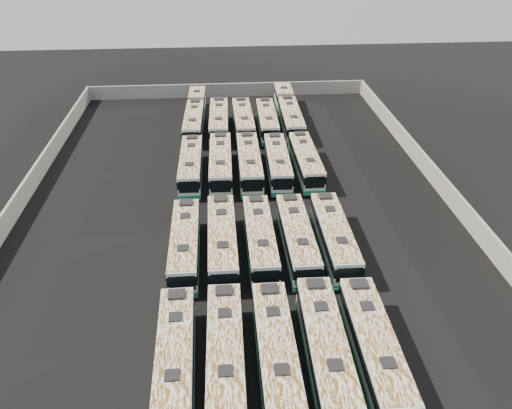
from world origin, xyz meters
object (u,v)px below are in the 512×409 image
object	(u,v)px
bus_midfront_center	(260,239)
bus_back_right	(267,121)
bus_midfront_far_left	(185,244)
bus_midback_right	(278,163)
bus_midback_far_left	(191,165)
bus_midback_center	(249,163)
bus_front_far_left	(176,359)
bus_back_left	(219,121)
bus_back_far_left	(195,115)
bus_front_left	(226,355)
bus_midback_far_right	(306,161)
bus_front_right	(326,349)
bus_midfront_far_right	(334,237)
bus_midfront_right	(297,238)
bus_back_center	(243,121)
bus_midfront_left	(222,241)
bus_back_far_right	(289,112)
bus_front_far_right	(374,348)
bus_front_center	(276,354)
bus_midback_left	(221,164)

from	to	relation	value
bus_midfront_center	bus_back_right	world-z (taller)	bus_midfront_center
bus_midfront_far_left	bus_midback_right	bearing A→B (deg)	56.79
bus_midback_far_left	bus_midback_center	size ratio (longest dim) A/B	0.97
bus_front_far_left	bus_back_left	xyz separation A→B (m)	(3.39, 41.41, 0.07)
bus_midfront_far_left	bus_back_far_left	world-z (taller)	bus_back_far_left
bus_front_left	bus_midback_far_right	size ratio (longest dim) A/B	1.00
bus_front_right	bus_midfront_center	distance (m)	13.54
bus_back_far_left	bus_front_far_left	bearing A→B (deg)	-88.59
bus_midback_far_right	bus_back_far_left	xyz separation A→B (m)	(-13.23, 16.04, -0.02)
bus_midfront_center	bus_midfront_far_right	world-z (taller)	bus_midfront_far_right
bus_front_far_left	bus_midback_right	xyz separation A→B (m)	(9.98, 28.25, -0.00)
bus_midback_far_left	bus_midfront_right	bearing A→B (deg)	-56.56
bus_midfront_far_left	bus_midback_right	size ratio (longest dim) A/B	1.00
bus_back_far_left	bus_back_center	bearing A→B (deg)	-23.19
bus_midfront_center	bus_midback_right	world-z (taller)	same
bus_back_far_left	bus_back_center	distance (m)	7.34
bus_midfront_left	bus_back_center	distance (m)	28.50
bus_midfront_far_right	bus_back_far_right	bearing A→B (deg)	90.13
bus_front_far_left	bus_back_left	distance (m)	41.54
bus_front_right	bus_front_left	bearing A→B (deg)	-179.42
bus_midback_far_left	bus_back_left	bearing A→B (deg)	75.98
bus_front_right	bus_front_far_right	size ratio (longest dim) A/B	1.02
bus_midfront_center	bus_front_far_right	bearing A→B (deg)	-63.72
bus_front_center	bus_midback_right	bearing A→B (deg)	83.29
bus_front_left	bus_front_right	world-z (taller)	bus_front_right
bus_midback_right	bus_midback_far_right	bearing A→B (deg)	3.65
bus_front_right	bus_back_center	size ratio (longest dim) A/B	1.02
bus_back_left	bus_midfront_far_right	bearing A→B (deg)	-69.43
bus_midfront_far_right	bus_back_center	bearing A→B (deg)	103.35
bus_front_right	bus_back_far_left	distance (m)	45.51
bus_midback_right	bus_back_far_left	distance (m)	18.98
bus_midfront_left	bus_midfront_far_right	world-z (taller)	bus_midfront_left
bus_front_left	bus_midfront_left	xyz separation A→B (m)	(0.04, 12.99, 0.04)
bus_front_far_left	bus_back_left	bearing A→B (deg)	84.12
bus_front_right	bus_midback_far_right	world-z (taller)	bus_front_right
bus_midfront_left	bus_back_far_right	xyz separation A→B (m)	(10.08, 31.39, 0.01)
bus_midback_left	bus_back_far_left	bearing A→B (deg)	102.74
bus_midfront_center	bus_back_center	bearing A→B (deg)	89.66
bus_front_left	bus_front_right	size ratio (longest dim) A/B	0.96
bus_front_far_left	bus_midback_right	world-z (taller)	bus_front_far_left
bus_front_center	bus_back_far_left	xyz separation A→B (m)	(-6.60, 44.51, -0.03)
bus_midfront_far_left	bus_back_right	distance (m)	30.00
bus_front_far_right	bus_midfront_center	world-z (taller)	bus_front_far_right
bus_front_center	bus_midback_left	size ratio (longest dim) A/B	0.98
bus_midfront_far_right	bus_midback_left	xyz separation A→B (m)	(-9.91, 15.38, 0.05)
bus_midback_right	bus_back_right	size ratio (longest dim) A/B	1.00
bus_front_left	bus_back_far_right	xyz separation A→B (m)	(10.12, 44.39, 0.05)
bus_front_far_left	bus_front_far_right	xyz separation A→B (m)	(13.25, -0.06, 0.03)
bus_midfront_far_left	bus_back_far_right	xyz separation A→B (m)	(13.34, 31.53, 0.07)
bus_midback_far_left	bus_midback_left	size ratio (longest dim) A/B	0.96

